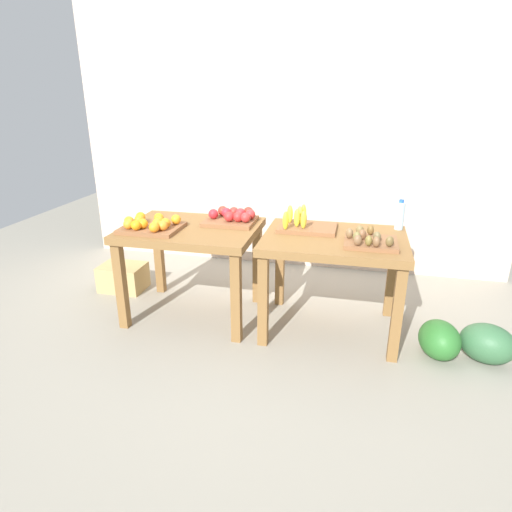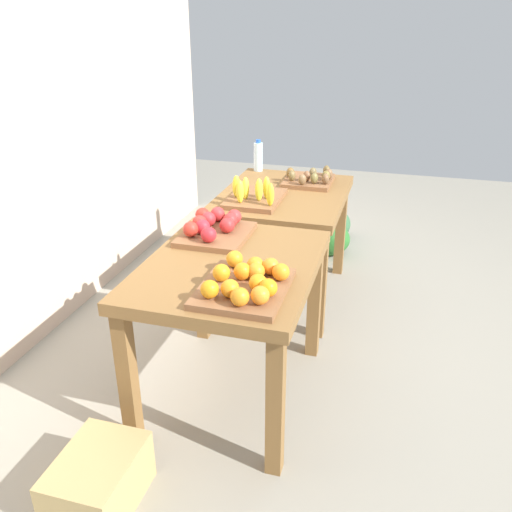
{
  "view_description": "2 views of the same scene",
  "coord_description": "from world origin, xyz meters",
  "px_view_note": "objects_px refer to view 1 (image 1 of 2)",
  "views": [
    {
      "loc": [
        0.69,
        -3.1,
        1.76
      ],
      "look_at": [
        -0.03,
        0.0,
        0.56
      ],
      "focal_mm": 30.79,
      "sensor_mm": 36.0,
      "label": 1
    },
    {
      "loc": [
        -2.71,
        -0.73,
        1.83
      ],
      "look_at": [
        -0.01,
        0.03,
        0.55
      ],
      "focal_mm": 37.12,
      "sensor_mm": 36.0,
      "label": 2
    }
  ],
  "objects_px": {
    "orange_bin": "(151,225)",
    "apple_bin": "(233,217)",
    "display_table_right": "(334,251)",
    "cardboard_produce_box": "(123,277)",
    "watermelon_pile": "(465,342)",
    "water_bottle": "(400,215)",
    "banana_crate": "(304,224)",
    "display_table_left": "(191,240)",
    "kiwi_bin": "(369,240)"
  },
  "relations": [
    {
      "from": "orange_bin",
      "to": "apple_bin",
      "type": "xyz_separation_m",
      "value": [
        0.55,
        0.34,
        0.0
      ]
    },
    {
      "from": "display_table_right",
      "to": "cardboard_produce_box",
      "type": "relative_size",
      "value": 2.6
    },
    {
      "from": "apple_bin",
      "to": "watermelon_pile",
      "type": "height_order",
      "value": "apple_bin"
    },
    {
      "from": "orange_bin",
      "to": "water_bottle",
      "type": "relative_size",
      "value": 1.89
    },
    {
      "from": "banana_crate",
      "to": "water_bottle",
      "type": "bearing_deg",
      "value": 13.8
    },
    {
      "from": "display_table_left",
      "to": "display_table_right",
      "type": "bearing_deg",
      "value": 0.0
    },
    {
      "from": "apple_bin",
      "to": "cardboard_produce_box",
      "type": "relative_size",
      "value": 1.01
    },
    {
      "from": "display_table_left",
      "to": "kiwi_bin",
      "type": "bearing_deg",
      "value": -5.37
    },
    {
      "from": "apple_bin",
      "to": "kiwi_bin",
      "type": "relative_size",
      "value": 1.11
    },
    {
      "from": "apple_bin",
      "to": "kiwi_bin",
      "type": "bearing_deg",
      "value": -16.4
    },
    {
      "from": "kiwi_bin",
      "to": "display_table_left",
      "type": "bearing_deg",
      "value": 174.63
    },
    {
      "from": "watermelon_pile",
      "to": "orange_bin",
      "type": "bearing_deg",
      "value": 178.56
    },
    {
      "from": "display_table_right",
      "to": "orange_bin",
      "type": "height_order",
      "value": "orange_bin"
    },
    {
      "from": "display_table_right",
      "to": "watermelon_pile",
      "type": "relative_size",
      "value": 1.46
    },
    {
      "from": "water_bottle",
      "to": "watermelon_pile",
      "type": "relative_size",
      "value": 0.33
    },
    {
      "from": "cardboard_produce_box",
      "to": "kiwi_bin",
      "type": "bearing_deg",
      "value": -11.07
    },
    {
      "from": "display_table_left",
      "to": "watermelon_pile",
      "type": "xyz_separation_m",
      "value": [
        2.06,
        -0.22,
        -0.51
      ]
    },
    {
      "from": "apple_bin",
      "to": "banana_crate",
      "type": "bearing_deg",
      "value": -5.44
    },
    {
      "from": "banana_crate",
      "to": "watermelon_pile",
      "type": "height_order",
      "value": "banana_crate"
    },
    {
      "from": "cardboard_produce_box",
      "to": "water_bottle",
      "type": "bearing_deg",
      "value": 0.13
    },
    {
      "from": "display_table_right",
      "to": "banana_crate",
      "type": "height_order",
      "value": "banana_crate"
    },
    {
      "from": "display_table_left",
      "to": "cardboard_produce_box",
      "type": "bearing_deg",
      "value": 160.01
    },
    {
      "from": "display_table_right",
      "to": "watermelon_pile",
      "type": "height_order",
      "value": "display_table_right"
    },
    {
      "from": "cardboard_produce_box",
      "to": "orange_bin",
      "type": "bearing_deg",
      "value": -38.94
    },
    {
      "from": "watermelon_pile",
      "to": "cardboard_produce_box",
      "type": "xyz_separation_m",
      "value": [
        -2.89,
        0.52,
        -0.02
      ]
    },
    {
      "from": "orange_bin",
      "to": "water_bottle",
      "type": "bearing_deg",
      "value": 14.07
    },
    {
      "from": "display_table_left",
      "to": "water_bottle",
      "type": "height_order",
      "value": "water_bottle"
    },
    {
      "from": "display_table_right",
      "to": "apple_bin",
      "type": "relative_size",
      "value": 2.57
    },
    {
      "from": "watermelon_pile",
      "to": "cardboard_produce_box",
      "type": "relative_size",
      "value": 1.78
    },
    {
      "from": "apple_bin",
      "to": "water_bottle",
      "type": "bearing_deg",
      "value": 5.23
    },
    {
      "from": "display_table_right",
      "to": "orange_bin",
      "type": "xyz_separation_m",
      "value": [
        -1.38,
        -0.16,
        0.16
      ]
    },
    {
      "from": "cardboard_produce_box",
      "to": "banana_crate",
      "type": "bearing_deg",
      "value": -5.66
    },
    {
      "from": "display_table_left",
      "to": "display_table_right",
      "type": "height_order",
      "value": "same"
    },
    {
      "from": "orange_bin",
      "to": "banana_crate",
      "type": "xyz_separation_m",
      "value": [
        1.14,
        0.29,
        -0.0
      ]
    },
    {
      "from": "display_table_right",
      "to": "kiwi_bin",
      "type": "height_order",
      "value": "kiwi_bin"
    },
    {
      "from": "kiwi_bin",
      "to": "watermelon_pile",
      "type": "distance_m",
      "value": 0.96
    },
    {
      "from": "display_table_left",
      "to": "apple_bin",
      "type": "distance_m",
      "value": 0.38
    },
    {
      "from": "banana_crate",
      "to": "kiwi_bin",
      "type": "bearing_deg",
      "value": -28.14
    },
    {
      "from": "display_table_left",
      "to": "display_table_right",
      "type": "distance_m",
      "value": 1.12
    },
    {
      "from": "display_table_left",
      "to": "watermelon_pile",
      "type": "relative_size",
      "value": 1.46
    },
    {
      "from": "apple_bin",
      "to": "water_bottle",
      "type": "xyz_separation_m",
      "value": [
        1.29,
        0.12,
        0.06
      ]
    },
    {
      "from": "banana_crate",
      "to": "watermelon_pile",
      "type": "relative_size",
      "value": 0.62
    },
    {
      "from": "display_table_left",
      "to": "orange_bin",
      "type": "height_order",
      "value": "orange_bin"
    },
    {
      "from": "orange_bin",
      "to": "apple_bin",
      "type": "height_order",
      "value": "apple_bin"
    },
    {
      "from": "orange_bin",
      "to": "display_table_left",
      "type": "bearing_deg",
      "value": 31.2
    },
    {
      "from": "water_bottle",
      "to": "display_table_left",
      "type": "bearing_deg",
      "value": -169.1
    },
    {
      "from": "apple_bin",
      "to": "cardboard_produce_box",
      "type": "bearing_deg",
      "value": 174.22
    },
    {
      "from": "orange_bin",
      "to": "cardboard_produce_box",
      "type": "bearing_deg",
      "value": 141.06
    },
    {
      "from": "banana_crate",
      "to": "cardboard_produce_box",
      "type": "relative_size",
      "value": 1.1
    },
    {
      "from": "orange_bin",
      "to": "banana_crate",
      "type": "height_order",
      "value": "banana_crate"
    }
  ]
}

